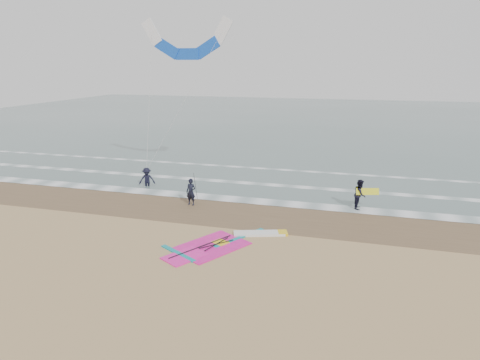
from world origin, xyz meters
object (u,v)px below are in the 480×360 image
(person_wading, at_px, (147,175))
(person_walking, at_px, (360,194))
(surf_kite, at_px, (187,43))
(windsurf_rig, at_px, (225,243))
(person_standing, at_px, (191,192))

(person_wading, bearing_deg, person_walking, -25.24)
(person_walking, bearing_deg, person_wading, 93.11)
(surf_kite, bearing_deg, windsurf_rig, -60.39)
(windsurf_rig, distance_m, surf_kite, 15.41)
(person_wading, height_order, surf_kite, surf_kite)
(surf_kite, bearing_deg, person_wading, -125.13)
(windsurf_rig, relative_size, person_standing, 3.38)
(person_standing, xyz_separation_m, person_wading, (-4.37, 2.82, 0.04))
(windsurf_rig, height_order, person_standing, person_standing)
(person_standing, relative_size, person_walking, 0.92)
(windsurf_rig, xyz_separation_m, surf_kite, (-6.01, 10.57, 9.46))
(person_standing, bearing_deg, person_wading, 153.54)
(surf_kite, bearing_deg, person_standing, -67.69)
(person_standing, bearing_deg, person_walking, 18.11)
(windsurf_rig, relative_size, person_wading, 3.24)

